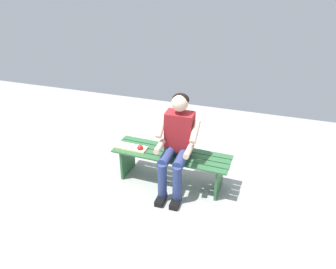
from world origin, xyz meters
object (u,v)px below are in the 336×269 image
person_seated (177,142)px  apple (140,148)px  book_open (132,147)px  bench_near (171,160)px

person_seated → apple: (0.50, -0.04, -0.20)m
person_seated → apple: person_seated is taller
book_open → bench_near: bearing=-173.1°
apple → book_open: apple is taller
person_seated → book_open: (0.63, -0.06, -0.23)m
bench_near → person_seated: bearing=133.5°
bench_near → book_open: book_open is taller
apple → book_open: (0.13, -0.02, -0.03)m
bench_near → apple: 0.43m
bench_near → apple: bearing=8.8°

